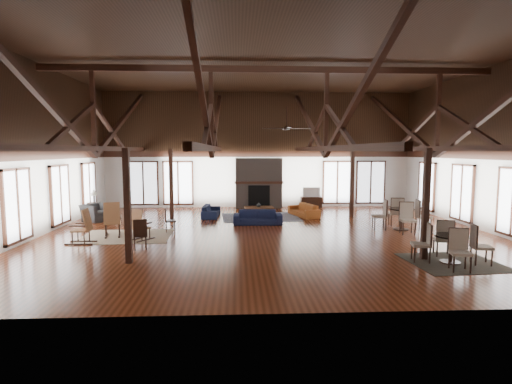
{
  "coord_description": "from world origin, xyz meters",
  "views": [
    {
      "loc": [
        -1.12,
        -14.01,
        2.97
      ],
      "look_at": [
        -0.41,
        1.0,
        1.42
      ],
      "focal_mm": 28.0,
      "sensor_mm": 36.0,
      "label": 1
    }
  ],
  "objects_px": {
    "sofa_navy_front": "(258,217)",
    "sofa_orange": "(304,210)",
    "cafe_table_near": "(451,244)",
    "coffee_table": "(259,208)",
    "armchair": "(97,212)",
    "cafe_table_far": "(401,215)",
    "tv_console": "(311,202)",
    "sofa_navy_left": "(211,211)"
  },
  "relations": [
    {
      "from": "sofa_navy_front",
      "to": "sofa_orange",
      "type": "bearing_deg",
      "value": 42.98
    },
    {
      "from": "cafe_table_near",
      "to": "coffee_table",
      "type": "bearing_deg",
      "value": 122.24
    },
    {
      "from": "coffee_table",
      "to": "armchair",
      "type": "height_order",
      "value": "armchair"
    },
    {
      "from": "cafe_table_far",
      "to": "sofa_navy_front",
      "type": "bearing_deg",
      "value": 165.45
    },
    {
      "from": "cafe_table_far",
      "to": "cafe_table_near",
      "type": "bearing_deg",
      "value": -96.75
    },
    {
      "from": "cafe_table_near",
      "to": "sofa_navy_front",
      "type": "bearing_deg",
      "value": 129.43
    },
    {
      "from": "cafe_table_far",
      "to": "tv_console",
      "type": "distance_m",
      "value": 6.58
    },
    {
      "from": "coffee_table",
      "to": "tv_console",
      "type": "xyz_separation_m",
      "value": [
        2.94,
        3.21,
        -0.16
      ]
    },
    {
      "from": "armchair",
      "to": "coffee_table",
      "type": "bearing_deg",
      "value": -54.28
    },
    {
      "from": "armchair",
      "to": "cafe_table_near",
      "type": "height_order",
      "value": "cafe_table_near"
    },
    {
      "from": "coffee_table",
      "to": "sofa_orange",
      "type": "bearing_deg",
      "value": 6.58
    },
    {
      "from": "sofa_navy_front",
      "to": "cafe_table_near",
      "type": "height_order",
      "value": "cafe_table_near"
    },
    {
      "from": "cafe_table_near",
      "to": "tv_console",
      "type": "relative_size",
      "value": 1.86
    },
    {
      "from": "sofa_orange",
      "to": "coffee_table",
      "type": "distance_m",
      "value": 2.11
    },
    {
      "from": "sofa_navy_front",
      "to": "tv_console",
      "type": "relative_size",
      "value": 1.79
    },
    {
      "from": "coffee_table",
      "to": "cafe_table_far",
      "type": "distance_m",
      "value": 6.01
    },
    {
      "from": "sofa_navy_front",
      "to": "armchair",
      "type": "height_order",
      "value": "armchair"
    },
    {
      "from": "tv_console",
      "to": "cafe_table_near",
      "type": "bearing_deg",
      "value": -80.64
    },
    {
      "from": "sofa_navy_front",
      "to": "sofa_navy_left",
      "type": "distance_m",
      "value": 2.82
    },
    {
      "from": "sofa_orange",
      "to": "cafe_table_far",
      "type": "xyz_separation_m",
      "value": [
        3.15,
        -3.35,
        0.29
      ]
    },
    {
      "from": "coffee_table",
      "to": "tv_console",
      "type": "height_order",
      "value": "tv_console"
    },
    {
      "from": "sofa_navy_left",
      "to": "tv_console",
      "type": "relative_size",
      "value": 1.61
    },
    {
      "from": "sofa_navy_left",
      "to": "cafe_table_near",
      "type": "bearing_deg",
      "value": -135.75
    },
    {
      "from": "armchair",
      "to": "tv_console",
      "type": "distance_m",
      "value": 10.53
    },
    {
      "from": "tv_console",
      "to": "sofa_navy_front",
      "type": "bearing_deg",
      "value": -122.78
    },
    {
      "from": "sofa_navy_front",
      "to": "tv_console",
      "type": "xyz_separation_m",
      "value": [
        3.08,
        4.78,
        -0.01
      ]
    },
    {
      "from": "coffee_table",
      "to": "cafe_table_near",
      "type": "height_order",
      "value": "cafe_table_near"
    },
    {
      "from": "sofa_orange",
      "to": "cafe_table_near",
      "type": "height_order",
      "value": "cafe_table_near"
    },
    {
      "from": "sofa_orange",
      "to": "coffee_table",
      "type": "height_order",
      "value": "sofa_orange"
    },
    {
      "from": "cafe_table_far",
      "to": "sofa_orange",
      "type": "bearing_deg",
      "value": 133.27
    },
    {
      "from": "sofa_navy_left",
      "to": "armchair",
      "type": "height_order",
      "value": "armchair"
    },
    {
      "from": "sofa_navy_left",
      "to": "tv_console",
      "type": "xyz_separation_m",
      "value": [
        5.09,
        2.81,
        0.02
      ]
    },
    {
      "from": "cafe_table_near",
      "to": "cafe_table_far",
      "type": "bearing_deg",
      "value": 83.25
    },
    {
      "from": "sofa_orange",
      "to": "tv_console",
      "type": "relative_size",
      "value": 1.72
    },
    {
      "from": "sofa_navy_front",
      "to": "cafe_table_far",
      "type": "bearing_deg",
      "value": -13.15
    },
    {
      "from": "sofa_orange",
      "to": "cafe_table_far",
      "type": "bearing_deg",
      "value": 25.63
    },
    {
      "from": "armchair",
      "to": "tv_console",
      "type": "xyz_separation_m",
      "value": [
        9.88,
        3.63,
        -0.09
      ]
    },
    {
      "from": "sofa_orange",
      "to": "armchair",
      "type": "relative_size",
      "value": 1.7
    },
    {
      "from": "sofa_orange",
      "to": "cafe_table_near",
      "type": "xyz_separation_m",
      "value": [
        2.62,
        -7.83,
        0.25
      ]
    },
    {
      "from": "cafe_table_far",
      "to": "coffee_table",
      "type": "bearing_deg",
      "value": 150.47
    },
    {
      "from": "sofa_orange",
      "to": "cafe_table_near",
      "type": "distance_m",
      "value": 8.27
    },
    {
      "from": "armchair",
      "to": "cafe_table_near",
      "type": "distance_m",
      "value": 13.59
    }
  ]
}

